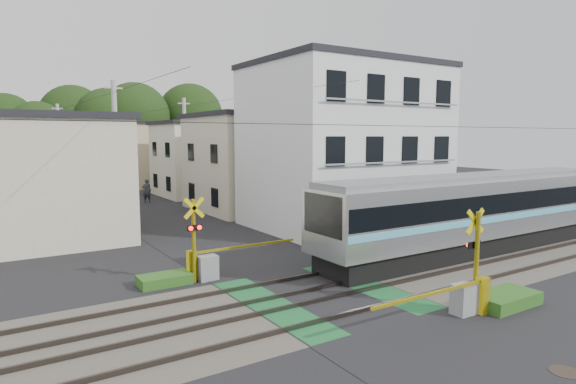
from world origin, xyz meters
TOP-DOWN VIEW (x-y plane):
  - ground at (0.00, 0.00)m, footprint 120.00×120.00m
  - track_bed at (0.00, 0.00)m, footprint 120.00×120.00m
  - commuter_train at (9.31, 1.20)m, footprint 16.89×2.67m
  - crossing_signal_near at (2.59, -3.65)m, footprint 4.74×0.65m
  - crossing_signal_far at (-2.59, 3.65)m, footprint 4.74×0.65m
  - apartment_block at (8.50, 9.49)m, footprint 10.20×8.36m
  - houses_row at (0.25, 25.92)m, footprint 22.07×31.35m
  - tree_hill at (0.76, 48.53)m, footprint 40.00×13.04m
  - catenary at (6.00, 0.03)m, footprint 60.00×5.04m
  - utility_poles at (-1.05, 23.01)m, footprint 7.90×42.00m
  - pedestrian at (1.59, 25.26)m, footprint 0.75×0.56m
  - manhole_cover at (1.44, -7.09)m, footprint 0.66×0.66m
  - weed_patches at (1.76, -0.09)m, footprint 10.25×8.80m

SIDE VIEW (x-z plane):
  - ground at x=0.00m, z-range 0.00..0.00m
  - manhole_cover at x=1.44m, z-range 0.00..0.02m
  - track_bed at x=0.00m, z-range -0.03..0.11m
  - weed_patches at x=1.76m, z-range -0.02..0.38m
  - crossing_signal_near at x=2.59m, z-range -0.83..2.25m
  - crossing_signal_far at x=-2.59m, z-range -0.83..2.25m
  - pedestrian at x=1.59m, z-range 0.00..1.86m
  - commuter_train at x=9.31m, z-range 0.10..3.61m
  - houses_row at x=0.25m, z-range -0.16..6.64m
  - catenary at x=6.00m, z-range 0.20..7.20m
  - utility_poles at x=-1.05m, z-range 0.08..8.08m
  - apartment_block at x=8.50m, z-range 0.01..9.31m
  - tree_hill at x=0.76m, z-range -0.03..11.89m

